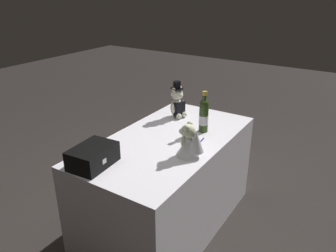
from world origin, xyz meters
TOP-DOWN VIEW (x-y plane):
  - ground_plane at (0.00, 0.00)m, footprint 12.00×12.00m
  - reception_table at (0.00, 0.00)m, footprint 1.42×0.76m
  - teddy_bear_groom at (0.41, 0.17)m, footprint 0.15×0.14m
  - teddy_bear_bride at (-0.13, -0.25)m, footprint 0.16×0.20m
  - champagne_bottle at (0.25, -0.15)m, footprint 0.07×0.07m
  - signing_pen at (0.08, -0.22)m, footprint 0.13×0.02m
  - gift_case_black at (-0.56, 0.18)m, footprint 0.30×0.22m

SIDE VIEW (x-z plane):
  - ground_plane at x=0.00m, z-range 0.00..0.00m
  - reception_table at x=0.00m, z-range 0.00..0.74m
  - signing_pen at x=0.08m, z-range 0.74..0.75m
  - gift_case_black at x=-0.56m, z-range 0.74..0.87m
  - teddy_bear_bride at x=-0.13m, z-range 0.73..0.95m
  - teddy_bear_groom at x=0.41m, z-range 0.72..1.02m
  - champagne_bottle at x=0.25m, z-range 0.72..1.03m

